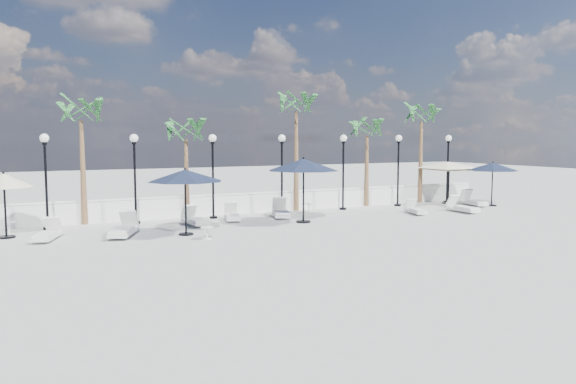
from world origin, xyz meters
name	(u,v)px	position (x,y,z in m)	size (l,w,h in m)	color
ground	(357,234)	(0.00, 0.00, 0.00)	(100.00, 100.00, 0.00)	#A4A49F
balustrade	(273,202)	(0.00, 7.50, 0.47)	(26.00, 0.30, 1.01)	white
lamppost_0	(45,168)	(-10.50, 6.50, 2.49)	(0.36, 0.36, 3.84)	black
lamppost_1	(135,166)	(-7.00, 6.50, 2.49)	(0.36, 0.36, 3.84)	black
lamppost_2	(213,164)	(-3.50, 6.50, 2.49)	(0.36, 0.36, 3.84)	black
lamppost_3	(282,162)	(0.00, 6.50, 2.49)	(0.36, 0.36, 3.84)	black
lamppost_4	(343,161)	(3.50, 6.50, 2.49)	(0.36, 0.36, 3.84)	black
lamppost_5	(398,160)	(7.00, 6.50, 2.49)	(0.36, 0.36, 3.84)	black
lamppost_6	(448,159)	(10.50, 6.50, 2.49)	(0.36, 0.36, 3.84)	black
palm_0	(81,117)	(-9.00, 7.30, 4.53)	(2.60, 2.60, 5.50)	brown
palm_1	(186,136)	(-4.50, 7.30, 3.75)	(2.60, 2.60, 4.70)	brown
palm_2	(296,109)	(1.20, 7.30, 5.12)	(2.60, 2.60, 6.10)	brown
palm_3	(367,133)	(5.50, 7.30, 3.95)	(2.60, 2.60, 4.90)	brown
palm_4	(422,119)	(9.20, 7.30, 4.73)	(2.60, 2.60, 5.70)	brown
lounger_0	(195,220)	(-4.89, 4.86, 0.24)	(0.71, 1.95, 0.72)	white
lounger_1	(47,234)	(-10.69, 3.87, 0.23)	(1.18, 1.92, 0.69)	white
lounger_2	(124,230)	(-8.09, 3.43, 0.27)	(1.49, 2.20, 0.79)	white
lounger_3	(232,215)	(-2.99, 5.46, 0.23)	(1.09, 1.94, 0.69)	white
lounger_4	(281,212)	(-0.62, 5.35, 0.26)	(1.36, 2.19, 0.78)	white
lounger_5	(416,210)	(5.72, 3.45, 0.21)	(0.99, 1.73, 0.62)	white
lounger_6	(473,201)	(10.71, 4.69, 0.25)	(1.13, 2.11, 0.75)	white
lounger_7	(462,207)	(8.21, 2.92, 0.24)	(0.73, 1.95, 0.72)	white
side_table_0	(9,227)	(-11.91, 5.85, 0.30)	(0.51, 0.51, 0.49)	white
side_table_1	(207,232)	(-5.49, 1.52, 0.27)	(0.46, 0.46, 0.45)	white
side_table_2	(309,207)	(1.33, 6.20, 0.28)	(0.47, 0.47, 0.46)	white
parasol_navy_left	(185,176)	(-5.91, 2.75, 2.25)	(2.89, 2.89, 2.55)	black
parasol_navy_mid	(304,165)	(-0.42, 3.53, 2.50)	(3.18, 3.18, 2.85)	black
parasol_navy_right	(493,167)	(11.58, 4.22, 2.12)	(2.69, 2.69, 2.41)	black
parasol_cream_sq_a	(447,162)	(10.19, 6.20, 2.33)	(5.13, 5.13, 2.52)	black
parasol_cream_sq_b	(449,164)	(10.33, 6.20, 2.24)	(4.83, 4.83, 2.42)	black
parasol_cream_small	(4,181)	(-12.00, 5.10, 2.09)	(1.99, 1.99, 2.44)	black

